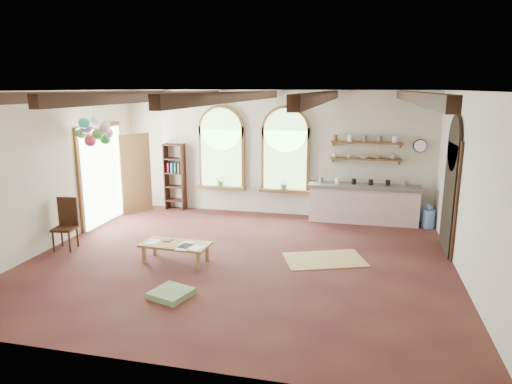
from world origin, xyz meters
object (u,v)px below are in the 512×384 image
(kitchen_counter, at_px, (363,203))
(side_chair, at_px, (66,235))
(balloon_cluster, at_px, (95,132))
(coffee_table, at_px, (175,245))

(kitchen_counter, distance_m, side_chair, 6.84)
(kitchen_counter, xyz_separation_m, balloon_cluster, (-5.71, -2.40, 1.86))
(kitchen_counter, bearing_deg, coffee_table, -134.40)
(coffee_table, xyz_separation_m, side_chair, (-2.49, 0.17, -0.02))
(coffee_table, distance_m, balloon_cluster, 3.22)
(side_chair, distance_m, balloon_cluster, 2.26)
(coffee_table, height_order, balloon_cluster, balloon_cluster)
(coffee_table, xyz_separation_m, balloon_cluster, (-2.24, 1.14, 2.01))
(kitchen_counter, bearing_deg, side_chair, -150.50)
(side_chair, bearing_deg, coffee_table, -3.97)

